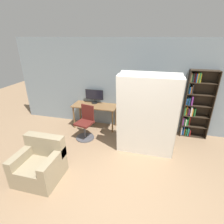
{
  "coord_description": "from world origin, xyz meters",
  "views": [
    {
      "loc": [
        0.45,
        -2.07,
        2.72
      ],
      "look_at": [
        -0.5,
        1.64,
        1.05
      ],
      "focal_mm": 28.0,
      "sensor_mm": 36.0,
      "label": 1
    }
  ],
  "objects_px": {
    "armchair": "(40,164)",
    "bookshelf": "(195,105)",
    "mattress_near": "(147,118)",
    "mattress_far": "(148,112)",
    "office_chair": "(86,125)",
    "monitor": "(94,95)"
  },
  "relations": [
    {
      "from": "bookshelf",
      "to": "mattress_near",
      "type": "height_order",
      "value": "mattress_near"
    },
    {
      "from": "armchair",
      "to": "mattress_far",
      "type": "bearing_deg",
      "value": 39.45
    },
    {
      "from": "monitor",
      "to": "armchair",
      "type": "relative_size",
      "value": 0.68
    },
    {
      "from": "monitor",
      "to": "office_chair",
      "type": "bearing_deg",
      "value": -88.67
    },
    {
      "from": "mattress_near",
      "to": "mattress_far",
      "type": "xyz_separation_m",
      "value": [
        0.0,
        0.37,
        -0.0
      ]
    },
    {
      "from": "mattress_near",
      "to": "mattress_far",
      "type": "bearing_deg",
      "value": 90.0
    },
    {
      "from": "armchair",
      "to": "bookshelf",
      "type": "bearing_deg",
      "value": 38.32
    },
    {
      "from": "bookshelf",
      "to": "mattress_far",
      "type": "distance_m",
      "value": 1.53
    },
    {
      "from": "mattress_far",
      "to": "armchair",
      "type": "relative_size",
      "value": 2.34
    },
    {
      "from": "office_chair",
      "to": "mattress_far",
      "type": "distance_m",
      "value": 1.8
    },
    {
      "from": "monitor",
      "to": "mattress_near",
      "type": "relative_size",
      "value": 0.29
    },
    {
      "from": "office_chair",
      "to": "mattress_near",
      "type": "bearing_deg",
      "value": -12.92
    },
    {
      "from": "office_chair",
      "to": "armchair",
      "type": "xyz_separation_m",
      "value": [
        -0.31,
        -1.67,
        -0.08
      ]
    },
    {
      "from": "monitor",
      "to": "mattress_near",
      "type": "height_order",
      "value": "mattress_near"
    },
    {
      "from": "office_chair",
      "to": "bookshelf",
      "type": "distance_m",
      "value": 3.11
    },
    {
      "from": "armchair",
      "to": "mattress_near",
      "type": "bearing_deg",
      "value": 32.59
    },
    {
      "from": "bookshelf",
      "to": "mattress_far",
      "type": "xyz_separation_m",
      "value": [
        -1.23,
        -0.91,
        0.05
      ]
    },
    {
      "from": "office_chair",
      "to": "mattress_near",
      "type": "xyz_separation_m",
      "value": [
        1.7,
        -0.39,
        0.6
      ]
    },
    {
      "from": "office_chair",
      "to": "bookshelf",
      "type": "height_order",
      "value": "bookshelf"
    },
    {
      "from": "monitor",
      "to": "bookshelf",
      "type": "relative_size",
      "value": 0.3
    },
    {
      "from": "bookshelf",
      "to": "armchair",
      "type": "relative_size",
      "value": 2.27
    },
    {
      "from": "office_chair",
      "to": "bookshelf",
      "type": "relative_size",
      "value": 0.5
    }
  ]
}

